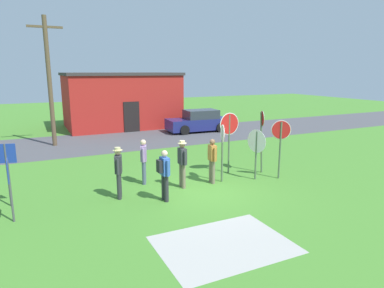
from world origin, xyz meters
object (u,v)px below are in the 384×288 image
object	(u,v)px
stop_sign_low_front	(262,132)
person_with_sunhat	(144,159)
stop_sign_rear_right	(229,131)
stop_sign_far_back	(256,146)
stop_sign_tallest	(222,144)
utility_pole	(49,79)
person_on_left	(164,172)
person_near_signs	(182,161)
info_panel_leftmost	(7,164)
info_panel_rightmost	(9,180)
stop_sign_nearest	(281,139)
person_holding_notes	(119,170)
person_in_dark_shirt	(212,158)
parked_car_on_street	(199,122)

from	to	relation	value
stop_sign_low_front	person_with_sunhat	world-z (taller)	stop_sign_low_front
stop_sign_rear_right	stop_sign_low_front	size ratio (longest dim) A/B	0.97
stop_sign_far_back	stop_sign_tallest	size ratio (longest dim) A/B	0.89
utility_pole	stop_sign_rear_right	xyz separation A→B (m)	(6.10, -8.85, -1.95)
stop_sign_rear_right	stop_sign_far_back	xyz separation A→B (m)	(0.48, -1.21, -0.41)
stop_sign_rear_right	person_on_left	distance (m)	4.03
person_near_signs	person_with_sunhat	world-z (taller)	person_near_signs
person_on_left	person_near_signs	world-z (taller)	person_near_signs
stop_sign_tallest	person_on_left	xyz separation A→B (m)	(-2.70, -0.89, -0.51)
info_panel_leftmost	info_panel_rightmost	bearing A→B (deg)	-85.48
stop_sign_low_front	info_panel_rightmost	distance (m)	9.21
stop_sign_nearest	person_with_sunhat	bearing A→B (deg)	160.91
stop_sign_nearest	stop_sign_far_back	distance (m)	0.98
stop_sign_rear_right	info_panel_rightmost	bearing A→B (deg)	-169.99
info_panel_leftmost	stop_sign_nearest	bearing A→B (deg)	-8.62
stop_sign_far_back	person_holding_notes	size ratio (longest dim) A/B	1.14
utility_pole	person_in_dark_shirt	size ratio (longest dim) A/B	4.18
stop_sign_tallest	person_near_signs	size ratio (longest dim) A/B	1.27
person_with_sunhat	person_on_left	bearing A→B (deg)	-88.43
parked_car_on_street	person_on_left	distance (m)	13.18
person_on_left	stop_sign_low_front	bearing A→B (deg)	14.60
parked_car_on_street	info_panel_leftmost	size ratio (longest dim) A/B	2.20
stop_sign_low_front	person_with_sunhat	distance (m)	4.93
stop_sign_far_back	person_near_signs	distance (m)	3.00
person_with_sunhat	info_panel_rightmost	world-z (taller)	info_panel_rightmost
stop_sign_rear_right	person_near_signs	bearing A→B (deg)	-161.56
utility_pole	person_in_dark_shirt	distance (m)	11.18
stop_sign_rear_right	parked_car_on_street	bearing A→B (deg)	70.29
person_on_left	utility_pole	bearing A→B (deg)	103.59
person_near_signs	info_panel_leftmost	bearing A→B (deg)	172.55
person_holding_notes	person_near_signs	xyz separation A→B (m)	(2.33, 0.07, 0.00)
stop_sign_low_front	info_panel_leftmost	size ratio (longest dim) A/B	1.29
person_on_left	person_near_signs	bearing A→B (deg)	41.63
person_on_left	stop_sign_rear_right	bearing A→B (deg)	26.59
stop_sign_rear_right	stop_sign_tallest	xyz separation A→B (m)	(-0.84, -0.88, -0.26)
stop_sign_nearest	person_holding_notes	world-z (taller)	stop_sign_nearest
utility_pole	stop_sign_rear_right	bearing A→B (deg)	-55.41
utility_pole	stop_sign_low_front	xyz separation A→B (m)	(7.33, -9.38, -2.00)
stop_sign_far_back	stop_sign_low_front	distance (m)	1.07
info_panel_rightmost	person_holding_notes	bearing A→B (deg)	9.12
person_holding_notes	info_panel_rightmost	distance (m)	3.18
info_panel_rightmost	stop_sign_rear_right	bearing A→B (deg)	10.01
person_on_left	person_holding_notes	bearing A→B (deg)	145.33
person_holding_notes	info_panel_leftmost	bearing A→B (deg)	166.11
stop_sign_tallest	stop_sign_far_back	bearing A→B (deg)	-14.13
stop_sign_nearest	person_with_sunhat	xyz separation A→B (m)	(-4.96, 1.72, -0.63)
info_panel_rightmost	person_on_left	bearing A→B (deg)	-4.80
stop_sign_rear_right	person_in_dark_shirt	distance (m)	1.71
utility_pole	stop_sign_nearest	distance (m)	12.96
stop_sign_far_back	stop_sign_rear_right	bearing A→B (deg)	111.66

